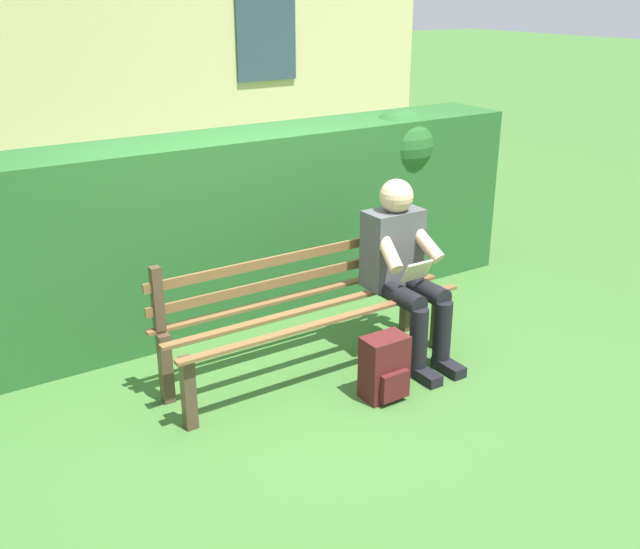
{
  "coord_description": "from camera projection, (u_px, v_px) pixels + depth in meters",
  "views": [
    {
      "loc": [
        2.24,
        3.56,
        2.34
      ],
      "look_at": [
        0.0,
        0.1,
        0.72
      ],
      "focal_mm": 41.24,
      "sensor_mm": 36.0,
      "label": 1
    }
  ],
  "objects": [
    {
      "name": "backpack",
      "position": [
        385.0,
        368.0,
        4.42
      ],
      "size": [
        0.27,
        0.25,
        0.4
      ],
      "color": "#4C1919",
      "rests_on": "ground"
    },
    {
      "name": "ground",
      "position": [
        312.0,
        372.0,
        4.77
      ],
      "size": [
        60.0,
        60.0,
        0.0
      ],
      "primitive_type": "plane",
      "color": "#3D6B2D"
    },
    {
      "name": "park_bench",
      "position": [
        306.0,
        307.0,
        4.67
      ],
      "size": [
        2.0,
        0.5,
        0.86
      ],
      "color": "#4C3828",
      "rests_on": "ground"
    },
    {
      "name": "hedge_backdrop",
      "position": [
        248.0,
        221.0,
        5.44
      ],
      "size": [
        4.53,
        0.67,
        1.44
      ],
      "color": "#265B28",
      "rests_on": "ground"
    },
    {
      "name": "person_seated",
      "position": [
        404.0,
        266.0,
        4.79
      ],
      "size": [
        0.44,
        0.73,
        1.19
      ],
      "color": "#4C4C51",
      "rests_on": "ground"
    }
  ]
}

